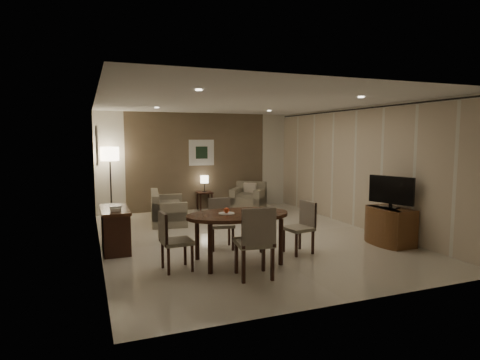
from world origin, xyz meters
name	(u,v)px	position (x,y,z in m)	size (l,w,h in m)	color
room_shell	(237,170)	(0.00, 0.40, 1.35)	(5.50, 7.00, 2.70)	beige
taupe_accent	(198,162)	(0.00, 3.48, 1.35)	(3.96, 0.03, 2.70)	brown
curtain_wall	(355,169)	(2.68, 0.00, 1.32)	(0.08, 6.70, 2.58)	beige
curtain_rod	(357,109)	(2.68, 0.00, 2.64)	(0.03, 0.03, 6.80)	black
art_back_frame	(202,153)	(0.10, 3.46, 1.60)	(0.72, 0.03, 0.72)	silver
art_back_canvas	(202,153)	(0.10, 3.44, 1.60)	(0.34, 0.01, 0.34)	#1A2F1C
art_left_frame	(97,146)	(-2.72, 1.20, 1.85)	(0.03, 0.60, 0.80)	silver
art_left_canvas	(98,146)	(-2.71, 1.20, 1.85)	(0.01, 0.46, 0.64)	gray
downlight_nl	(199,90)	(-1.40, -1.80, 2.69)	(0.10, 0.10, 0.01)	white
downlight_nr	(361,97)	(1.40, -1.80, 2.69)	(0.10, 0.10, 0.01)	white
downlight_fl	(157,108)	(-1.40, 1.80, 2.69)	(0.10, 0.10, 0.01)	white
downlight_fr	(269,111)	(1.40, 1.80, 2.69)	(0.10, 0.10, 0.01)	white
console_desk	(115,229)	(-2.49, 0.00, 0.38)	(0.48, 1.20, 0.75)	#4C2E18
telephone	(116,208)	(-2.49, -0.30, 0.80)	(0.20, 0.14, 0.09)	white
tv_cabinet	(391,226)	(2.40, -1.50, 0.35)	(0.48, 0.90, 0.70)	brown
flat_tv	(391,191)	(2.38, -1.50, 1.02)	(0.06, 0.88, 0.60)	black
dining_table	(238,238)	(-0.68, -1.49, 0.40)	(1.70, 1.06, 0.80)	#4C2E18
chair_near	(254,241)	(-0.72, -2.23, 0.53)	(0.51, 0.51, 1.05)	gray
chair_far	(221,224)	(-0.68, -0.63, 0.45)	(0.44, 0.44, 0.90)	gray
chair_left	(177,241)	(-1.69, -1.52, 0.45)	(0.44, 0.44, 0.90)	gray
chair_right	(298,228)	(0.48, -1.38, 0.45)	(0.44, 0.44, 0.90)	gray
plate_a	(227,213)	(-0.86, -1.44, 0.80)	(0.26, 0.26, 0.02)	white
plate_b	(252,213)	(-0.46, -1.54, 0.80)	(0.26, 0.26, 0.02)	white
fruit_apple	(227,210)	(-0.86, -1.44, 0.86)	(0.09, 0.09, 0.09)	#C83D16
napkin	(252,211)	(-0.46, -1.54, 0.83)	(0.12, 0.08, 0.03)	white
round_rug	(215,216)	(0.12, 2.28, 0.01)	(1.23, 1.23, 0.01)	#403623
sofa	(168,207)	(-1.14, 2.04, 0.37)	(0.78, 1.56, 0.73)	gray
armchair	(248,196)	(1.28, 2.88, 0.38)	(0.86, 0.81, 0.77)	gray
side_table	(205,201)	(0.12, 3.25, 0.26)	(0.40, 0.40, 0.52)	#321910
table_lamp	(204,183)	(0.12, 3.25, 0.77)	(0.22, 0.22, 0.50)	#FFEAC1
floor_lamp	(111,182)	(-2.37, 3.22, 0.89)	(0.45, 0.45, 1.78)	#FFE5B7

